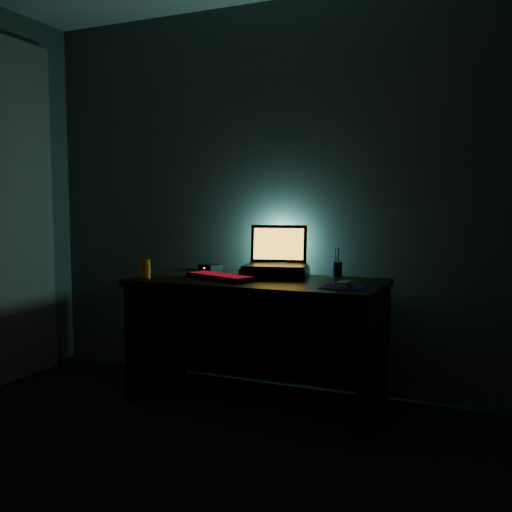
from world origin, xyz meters
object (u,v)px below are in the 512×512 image
(pen_cup, at_px, (337,269))
(router, at_px, (211,268))
(juice_glass, at_px, (145,268))
(mouse, at_px, (343,284))
(keyboard, at_px, (220,277))
(laptop, at_px, (277,257))

(pen_cup, bearing_deg, router, -178.26)
(pen_cup, relative_size, juice_glass, 0.84)
(mouse, bearing_deg, pen_cup, 112.56)
(keyboard, bearing_deg, laptop, 67.72)
(keyboard, height_order, mouse, mouse)
(keyboard, bearing_deg, juice_glass, -145.28)
(keyboard, xyz_separation_m, mouse, (0.78, -0.06, 0.00))
(pen_cup, relative_size, router, 0.56)
(router, bearing_deg, laptop, 14.07)
(keyboard, height_order, router, router)
(laptop, height_order, keyboard, laptop)
(pen_cup, height_order, juice_glass, juice_glass)
(laptop, distance_m, router, 0.53)
(laptop, relative_size, juice_glass, 3.86)
(laptop, distance_m, juice_glass, 0.82)
(laptop, xyz_separation_m, pen_cup, (0.36, 0.11, -0.07))
(laptop, relative_size, mouse, 4.21)
(keyboard, relative_size, pen_cup, 5.34)
(mouse, bearing_deg, juice_glass, -175.01)
(laptop, bearing_deg, keyboard, -146.57)
(mouse, relative_size, juice_glass, 0.92)
(pen_cup, bearing_deg, mouse, -70.67)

